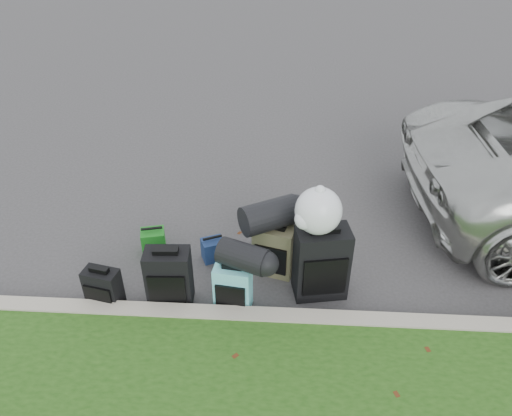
# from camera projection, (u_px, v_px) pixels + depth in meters

# --- Properties ---
(ground) EXTENTS (120.00, 120.00, 0.00)m
(ground) POSITION_uv_depth(u_px,v_px,m) (264.00, 258.00, 5.70)
(ground) COLOR #383535
(ground) RESTS_ON ground
(curb) EXTENTS (120.00, 0.18, 0.15)m
(curb) POSITION_uv_depth(u_px,v_px,m) (259.00, 319.00, 4.83)
(curb) COLOR #9E937F
(curb) RESTS_ON ground
(suitcase_small_black) EXTENTS (0.38, 0.26, 0.43)m
(suitcase_small_black) POSITION_uv_depth(u_px,v_px,m) (103.00, 288.00, 4.98)
(suitcase_small_black) COLOR black
(suitcase_small_black) RESTS_ON ground
(suitcase_large_black_left) EXTENTS (0.46, 0.29, 0.64)m
(suitcase_large_black_left) POSITION_uv_depth(u_px,v_px,m) (169.00, 277.00, 4.96)
(suitcase_large_black_left) COLOR black
(suitcase_large_black_left) RESTS_ON ground
(suitcase_olive) EXTENTS (0.48, 0.37, 0.59)m
(suitcase_olive) POSITION_uv_depth(u_px,v_px,m) (274.00, 249.00, 5.36)
(suitcase_olive) COLOR #47432C
(suitcase_olive) RESTS_ON ground
(suitcase_teal) EXTENTS (0.38, 0.26, 0.51)m
(suitcase_teal) POSITION_uv_depth(u_px,v_px,m) (233.00, 287.00, 4.93)
(suitcase_teal) COLOR teal
(suitcase_teal) RESTS_ON ground
(suitcase_large_black_right) EXTENTS (0.58, 0.41, 0.79)m
(suitcase_large_black_right) POSITION_uv_depth(u_px,v_px,m) (321.00, 263.00, 5.02)
(suitcase_large_black_right) COLOR black
(suitcase_large_black_right) RESTS_ON ground
(tote_green) EXTENTS (0.31, 0.27, 0.30)m
(tote_green) POSITION_uv_depth(u_px,v_px,m) (154.00, 242.00, 5.70)
(tote_green) COLOR #1A751C
(tote_green) RESTS_ON ground
(tote_navy) EXTENTS (0.30, 0.27, 0.26)m
(tote_navy) POSITION_uv_depth(u_px,v_px,m) (213.00, 249.00, 5.62)
(tote_navy) COLOR navy
(tote_navy) RESTS_ON ground
(duffel_left) EXTENTS (0.67, 0.56, 0.32)m
(duffel_left) POSITION_uv_depth(u_px,v_px,m) (270.00, 215.00, 5.10)
(duffel_left) COLOR black
(duffel_left) RESTS_ON suitcase_olive
(duffel_right) EXTENTS (0.54, 0.43, 0.27)m
(duffel_right) POSITION_uv_depth(u_px,v_px,m) (243.00, 256.00, 4.71)
(duffel_right) COLOR black
(duffel_right) RESTS_ON suitcase_teal
(trash_bag) EXTENTS (0.45, 0.45, 0.45)m
(trash_bag) POSITION_uv_depth(u_px,v_px,m) (318.00, 211.00, 4.68)
(trash_bag) COLOR white
(trash_bag) RESTS_ON suitcase_large_black_right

